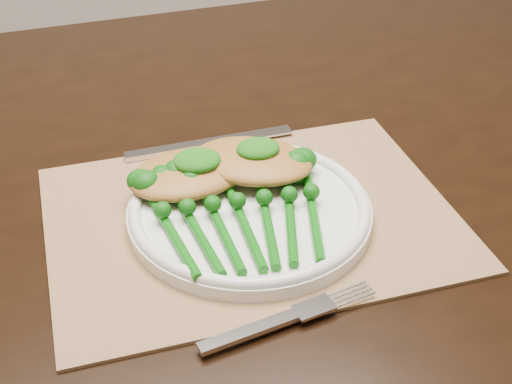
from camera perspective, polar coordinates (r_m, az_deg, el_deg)
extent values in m
cube|color=black|center=(0.87, -3.81, 2.30)|extent=(1.70, 1.10, 0.04)
cube|color=olive|center=(0.74, -0.39, -2.04)|extent=(0.44, 0.34, 0.00)
cylinder|color=silver|center=(0.73, -0.52, -1.66)|extent=(0.25, 0.25, 0.01)
torus|color=silver|center=(0.73, -0.52, -1.11)|extent=(0.25, 0.25, 0.01)
cube|color=silver|center=(0.85, -7.74, 3.21)|extent=(0.08, 0.02, 0.01)
cube|color=silver|center=(0.87, -1.16, 4.40)|extent=(0.13, 0.03, 0.00)
cube|color=silver|center=(0.61, -0.49, -11.08)|extent=(0.09, 0.04, 0.01)
ellipsoid|color=#A97131|center=(0.76, -5.27, 1.54)|extent=(0.15, 0.12, 0.03)
ellipsoid|color=#A97131|center=(0.77, -0.34, 2.52)|extent=(0.16, 0.14, 0.03)
ellipsoid|color=#0F4D0B|center=(0.75, -4.75, 2.52)|extent=(0.05, 0.04, 0.02)
ellipsoid|color=#0F4D0B|center=(0.76, 0.16, 3.49)|extent=(0.05, 0.04, 0.02)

